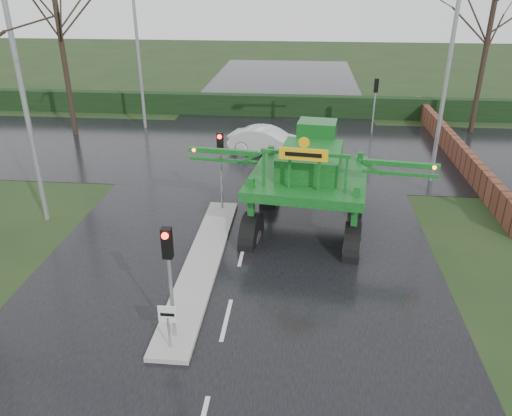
# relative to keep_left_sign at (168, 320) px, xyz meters

# --- Properties ---
(ground) EXTENTS (140.00, 140.00, 0.00)m
(ground) POSITION_rel_keep_left_sign_xyz_m (1.30, 1.50, -1.06)
(ground) COLOR black
(ground) RESTS_ON ground
(road_main) EXTENTS (14.00, 80.00, 0.02)m
(road_main) POSITION_rel_keep_left_sign_xyz_m (1.30, 11.50, -1.05)
(road_main) COLOR black
(road_main) RESTS_ON ground
(road_cross) EXTENTS (80.00, 12.00, 0.02)m
(road_cross) POSITION_rel_keep_left_sign_xyz_m (1.30, 17.50, -1.05)
(road_cross) COLOR black
(road_cross) RESTS_ON ground
(median_island) EXTENTS (1.20, 10.00, 0.16)m
(median_island) POSITION_rel_keep_left_sign_xyz_m (0.00, 4.50, -0.97)
(median_island) COLOR gray
(median_island) RESTS_ON ground
(hedge_row) EXTENTS (44.00, 0.90, 1.50)m
(hedge_row) POSITION_rel_keep_left_sign_xyz_m (1.30, 25.50, -0.31)
(hedge_row) COLOR black
(hedge_row) RESTS_ON ground
(brick_wall) EXTENTS (0.40, 20.00, 1.20)m
(brick_wall) POSITION_rel_keep_left_sign_xyz_m (11.80, 17.50, -0.46)
(brick_wall) COLOR #592D1E
(brick_wall) RESTS_ON ground
(keep_left_sign) EXTENTS (0.50, 0.07, 1.35)m
(keep_left_sign) POSITION_rel_keep_left_sign_xyz_m (0.00, 0.00, 0.00)
(keep_left_sign) COLOR gray
(keep_left_sign) RESTS_ON ground
(traffic_signal_near) EXTENTS (0.26, 0.33, 3.52)m
(traffic_signal_near) POSITION_rel_keep_left_sign_xyz_m (0.00, 0.49, 1.53)
(traffic_signal_near) COLOR gray
(traffic_signal_near) RESTS_ON ground
(traffic_signal_mid) EXTENTS (0.26, 0.33, 3.52)m
(traffic_signal_mid) POSITION_rel_keep_left_sign_xyz_m (0.00, 8.99, 1.53)
(traffic_signal_mid) COLOR gray
(traffic_signal_mid) RESTS_ON ground
(traffic_signal_far) EXTENTS (0.26, 0.33, 3.52)m
(traffic_signal_far) POSITION_rel_keep_left_sign_xyz_m (7.80, 21.51, 1.53)
(traffic_signal_far) COLOR gray
(traffic_signal_far) RESTS_ON ground
(street_light_left_near) EXTENTS (3.85, 0.30, 10.00)m
(street_light_left_near) POSITION_rel_keep_left_sign_xyz_m (-6.89, 7.50, 4.93)
(street_light_left_near) COLOR gray
(street_light_left_near) RESTS_ON ground
(street_light_right) EXTENTS (3.85, 0.30, 10.00)m
(street_light_right) POSITION_rel_keep_left_sign_xyz_m (9.49, 13.50, 4.93)
(street_light_right) COLOR gray
(street_light_right) RESTS_ON ground
(street_light_left_far) EXTENTS (3.85, 0.30, 10.00)m
(street_light_left_far) POSITION_rel_keep_left_sign_xyz_m (-6.89, 21.50, 4.93)
(street_light_left_far) COLOR gray
(street_light_left_far) RESTS_ON ground
(tree_left_far) EXTENTS (7.70, 7.70, 13.26)m
(tree_left_far) POSITION_rel_keep_left_sign_xyz_m (-11.20, 19.50, 6.09)
(tree_left_far) COLOR black
(tree_left_far) RESTS_ON ground
(tree_right_far) EXTENTS (7.00, 7.00, 12.05)m
(tree_right_far) POSITION_rel_keep_left_sign_xyz_m (14.30, 22.50, 5.44)
(tree_right_far) COLOR black
(tree_right_far) RESTS_ON ground
(crop_sprayer) EXTENTS (9.54, 6.47, 5.36)m
(crop_sprayer) POSITION_rel_keep_left_sign_xyz_m (1.55, 6.81, 1.48)
(crop_sprayer) COLOR black
(crop_sprayer) RESTS_ON ground
(white_sedan) EXTENTS (4.73, 2.70, 1.47)m
(white_sedan) POSITION_rel_keep_left_sign_xyz_m (1.42, 16.92, -1.06)
(white_sedan) COLOR silver
(white_sedan) RESTS_ON ground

